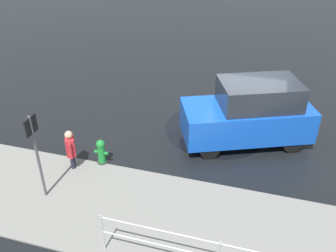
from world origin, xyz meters
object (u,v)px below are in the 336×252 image
object	(u,v)px
sign_post	(35,146)
moving_hatchback	(250,113)
fire_hydrant	(101,152)
pedestrian	(71,148)

from	to	relation	value
sign_post	moving_hatchback	bearing A→B (deg)	-139.21
moving_hatchback	fire_hydrant	xyz separation A→B (m)	(3.92, 2.37, -0.63)
moving_hatchback	pedestrian	distance (m)	5.42
fire_hydrant	sign_post	bearing A→B (deg)	64.59
fire_hydrant	sign_post	world-z (taller)	sign_post
moving_hatchback	pedestrian	xyz separation A→B (m)	(4.65, 2.77, -0.34)
fire_hydrant	pedestrian	xyz separation A→B (m)	(0.73, 0.40, 0.28)
fire_hydrant	moving_hatchback	bearing A→B (deg)	-148.83
pedestrian	sign_post	world-z (taller)	sign_post
moving_hatchback	pedestrian	size ratio (longest dim) A/B	3.49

